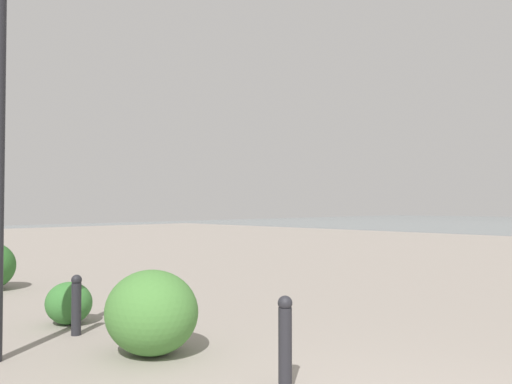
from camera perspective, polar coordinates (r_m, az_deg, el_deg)
The scene contains 4 objects.
bollard_near at distance 4.63m, azimuth 3.29°, elevation -16.40°, with size 0.13×0.13×0.84m.
bollard_mid at distance 6.90m, azimuth -19.50°, elevation -11.71°, with size 0.13×0.13×0.76m.
shrub_low at distance 5.81m, azimuth -11.64°, elevation -13.06°, with size 1.08×0.97×0.92m.
shrub_round at distance 7.57m, azimuth -20.26°, elevation -11.60°, with size 0.68×0.61×0.57m.
Camera 1 is at (-1.32, 2.52, 1.63)m, focal length 35.67 mm.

